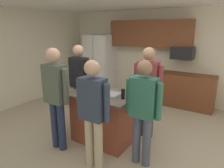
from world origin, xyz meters
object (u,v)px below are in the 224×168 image
(mug_ceramic_white, at_px, (90,90))
(tumbler_amber, at_px, (123,94))
(kitchen_island, at_px, (103,117))
(serving_tray, at_px, (108,94))
(glass_short_whisky, at_px, (90,85))
(glass_stout_tall, at_px, (78,89))
(person_guest_left, at_px, (147,87))
(mug_blue_stoneware, at_px, (90,88))
(person_guest_by_door, at_px, (143,107))
(refrigerator, at_px, (100,64))
(microwave_over_range, at_px, (183,53))
(person_host_foreground, at_px, (93,109))
(person_guest_right, at_px, (56,93))
(person_elder_center, at_px, (79,79))

(mug_ceramic_white, distance_m, tumbler_amber, 0.65)
(kitchen_island, xyz_separation_m, serving_tray, (0.12, -0.03, 0.48))
(glass_short_whisky, xyz_separation_m, glass_stout_tall, (-0.02, -0.32, 0.00))
(person_guest_left, bearing_deg, glass_short_whisky, -20.82)
(serving_tray, bearing_deg, mug_blue_stoneware, 174.65)
(person_guest_by_door, bearing_deg, refrigerator, -29.43)
(glass_stout_tall, distance_m, mug_blue_stoneware, 0.22)
(microwave_over_range, height_order, mug_ceramic_white, microwave_over_range)
(microwave_over_range, relative_size, person_host_foreground, 0.34)
(microwave_over_range, bearing_deg, serving_tray, -102.27)
(person_guest_right, distance_m, person_host_foreground, 0.85)
(microwave_over_range, height_order, person_elder_center, person_elder_center)
(glass_short_whisky, xyz_separation_m, tumbler_amber, (0.85, -0.20, 0.02))
(mug_blue_stoneware, bearing_deg, refrigerator, 122.00)
(kitchen_island, height_order, tumbler_amber, tumbler_amber)
(person_guest_left, xyz_separation_m, mug_ceramic_white, (-0.82, -0.69, -0.03))
(person_guest_left, distance_m, tumbler_amber, 0.66)
(person_guest_by_door, bearing_deg, person_guest_right, 30.84)
(kitchen_island, xyz_separation_m, mug_blue_stoneware, (-0.31, 0.01, 0.52))
(person_guest_right, bearing_deg, person_elder_center, 58.14)
(mug_blue_stoneware, bearing_deg, glass_short_whisky, 125.65)
(person_guest_right, height_order, glass_short_whisky, person_guest_right)
(kitchen_island, distance_m, person_guest_left, 1.00)
(glass_stout_tall, bearing_deg, person_guest_right, -101.54)
(person_guest_right, relative_size, mug_ceramic_white, 13.49)
(person_guest_right, bearing_deg, serving_tray, -7.19)
(person_guest_left, bearing_deg, person_elder_center, -34.13)
(tumbler_amber, bearing_deg, microwave_over_range, 84.48)
(tumbler_amber, bearing_deg, mug_blue_stoneware, 175.06)
(person_guest_right, relative_size, glass_stout_tall, 13.58)
(person_guest_left, xyz_separation_m, serving_tray, (-0.49, -0.61, -0.06))
(person_elder_center, bearing_deg, tumbler_amber, 4.71)
(microwave_over_range, bearing_deg, mug_blue_stoneware, -111.00)
(mug_blue_stoneware, bearing_deg, microwave_over_range, 69.00)
(mug_ceramic_white, bearing_deg, tumbler_amber, 4.87)
(kitchen_island, distance_m, serving_tray, 0.50)
(person_guest_left, distance_m, mug_ceramic_white, 1.07)
(person_guest_right, distance_m, glass_short_whisky, 0.79)
(person_guest_by_door, bearing_deg, mug_blue_stoneware, 3.42)
(person_guest_left, distance_m, person_elder_center, 1.48)
(glass_stout_tall, bearing_deg, person_host_foreground, -35.87)
(mug_ceramic_white, xyz_separation_m, glass_stout_tall, (-0.22, -0.06, 0.02))
(microwave_over_range, distance_m, glass_short_whisky, 2.79)
(person_guest_right, height_order, glass_stout_tall, person_guest_right)
(person_guest_right, height_order, mug_blue_stoneware, person_guest_right)
(person_host_foreground, bearing_deg, serving_tray, -7.75)
(person_host_foreground, relative_size, person_elder_center, 0.95)
(person_guest_by_door, height_order, glass_short_whisky, person_guest_by_door)
(person_guest_right, xyz_separation_m, person_host_foreground, (0.85, -0.08, -0.08))
(person_guest_left, height_order, tumbler_amber, person_guest_left)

